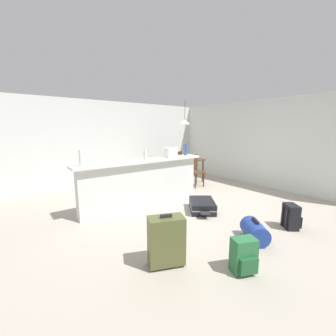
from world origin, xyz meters
name	(u,v)px	position (x,y,z in m)	size (l,w,h in m)	color
ground_plane	(180,207)	(0.00, 0.00, -0.03)	(13.00, 13.00, 0.05)	#ADA393
wall_back	(119,142)	(0.00, 3.05, 1.25)	(6.60, 0.10, 2.50)	silver
wall_right	(250,143)	(3.05, 0.30, 1.25)	(0.10, 6.00, 2.50)	silver
partition_half_wall	(144,184)	(-0.62, 0.51, 0.49)	(2.80, 0.20, 0.97)	silver
bar_countertop	(143,161)	(-0.62, 0.51, 1.00)	(2.96, 0.40, 0.05)	white
bottle_clear	(81,158)	(-1.91, 0.47, 1.17)	(0.06, 0.06, 0.29)	silver
bottle_white	(145,155)	(-0.62, 0.43, 1.13)	(0.06, 0.06, 0.21)	silver
bottle_blue	(186,150)	(0.62, 0.54, 1.17)	(0.07, 0.07, 0.29)	#284C89
grocery_bag	(171,153)	(0.11, 0.48, 1.13)	(0.26, 0.18, 0.22)	silver
dining_table	(184,162)	(1.51, 1.59, 0.65)	(1.10, 0.80, 0.74)	#4C331E
dining_chair_near_partition	(194,169)	(1.43, 1.05, 0.52)	(0.42, 0.42, 0.93)	#4C331E
dining_chair_far_side	(176,164)	(1.58, 2.11, 0.52)	(0.45, 0.45, 0.93)	#4C331E
pendant_lamp	(185,122)	(1.42, 1.49, 1.87)	(0.34, 0.34, 0.74)	black
suitcase_flat_black	(202,206)	(0.18, -0.49, 0.11)	(0.81, 0.86, 0.22)	black
backpack_black	(291,217)	(0.80, -1.97, 0.20)	(0.34, 0.34, 0.42)	black
duffel_bag_blue	(255,231)	(-0.08, -1.83, 0.15)	(0.53, 0.56, 0.34)	#233D93
suitcase_upright_olive	(166,240)	(-1.51, -1.50, 0.33)	(0.50, 0.39, 0.67)	#51562D
backpack_green	(244,256)	(-0.86, -2.16, 0.20)	(0.33, 0.31, 0.42)	#286B3D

